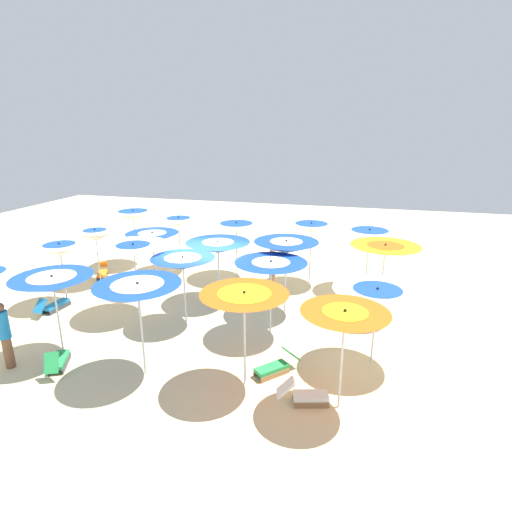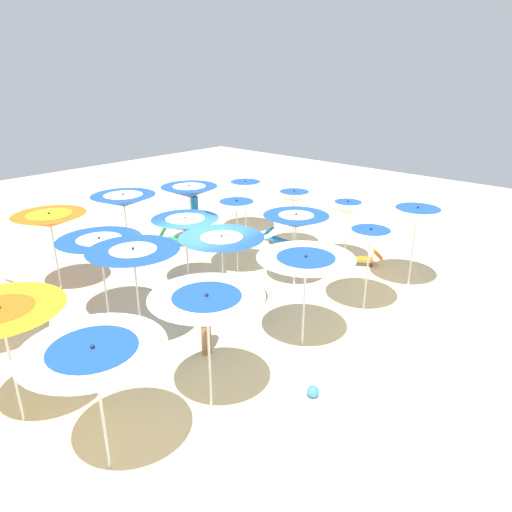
# 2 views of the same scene
# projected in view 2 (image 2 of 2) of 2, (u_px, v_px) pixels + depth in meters

# --- Properties ---
(ground) EXTENTS (42.25, 42.25, 0.04)m
(ground) POSITION_uv_depth(u_px,v_px,m) (202.00, 301.00, 13.87)
(ground) COLOR beige
(beach_umbrella_0) EXTENTS (2.22, 2.22, 2.16)m
(beach_umbrella_0) POSITION_uv_depth(u_px,v_px,m) (245.00, 186.00, 19.10)
(beach_umbrella_0) COLOR silver
(beach_umbrella_0) RESTS_ON ground
(beach_umbrella_1) EXTENTS (2.09, 2.09, 2.39)m
(beach_umbrella_1) POSITION_uv_depth(u_px,v_px,m) (189.00, 192.00, 17.38)
(beach_umbrella_1) COLOR silver
(beach_umbrella_1) RESTS_ON ground
(beach_umbrella_2) EXTENTS (2.12, 2.12, 2.52)m
(beach_umbrella_2) POSITION_uv_depth(u_px,v_px,m) (124.00, 201.00, 15.64)
(beach_umbrella_2) COLOR silver
(beach_umbrella_2) RESTS_ON ground
(beach_umbrella_3) EXTENTS (2.08, 2.08, 2.48)m
(beach_umbrella_3) POSITION_uv_depth(u_px,v_px,m) (50.00, 220.00, 13.71)
(beach_umbrella_3) COLOR silver
(beach_umbrella_3) RESTS_ON ground
(beach_umbrella_5) EXTENTS (1.92, 1.92, 2.27)m
(beach_umbrella_5) POSITION_uv_depth(u_px,v_px,m) (294.00, 197.00, 17.09)
(beach_umbrella_5) COLOR silver
(beach_umbrella_5) RESTS_ON ground
(beach_umbrella_6) EXTENTS (2.28, 2.28, 2.48)m
(beach_umbrella_6) POSITION_uv_depth(u_px,v_px,m) (237.00, 206.00, 15.04)
(beach_umbrella_6) COLOR silver
(beach_umbrella_6) RESTS_ON ground
(beach_umbrella_7) EXTENTS (2.01, 2.01, 2.28)m
(beach_umbrella_7) POSITION_uv_depth(u_px,v_px,m) (185.00, 224.00, 14.00)
(beach_umbrella_7) COLOR silver
(beach_umbrella_7) RESTS_ON ground
(beach_umbrella_8) EXTENTS (2.15, 2.15, 2.37)m
(beach_umbrella_8) POSITION_uv_depth(u_px,v_px,m) (100.00, 245.00, 12.04)
(beach_umbrella_8) COLOR silver
(beach_umbrella_8) RESTS_ON ground
(beach_umbrella_10) EXTENTS (1.90, 1.90, 2.26)m
(beach_umbrella_10) POSITION_uv_depth(u_px,v_px,m) (348.00, 208.00, 15.84)
(beach_umbrella_10) COLOR silver
(beach_umbrella_10) RESTS_ON ground
(beach_umbrella_11) EXTENTS (1.98, 1.98, 2.35)m
(beach_umbrella_11) POSITION_uv_depth(u_px,v_px,m) (296.00, 221.00, 14.10)
(beach_umbrella_11) COLOR silver
(beach_umbrella_11) RESTS_ON ground
(beach_umbrella_12) EXTENTS (2.27, 2.27, 2.28)m
(beach_umbrella_12) POSITION_uv_depth(u_px,v_px,m) (222.00, 244.00, 12.46)
(beach_umbrella_12) COLOR silver
(beach_umbrella_12) RESTS_ON ground
(beach_umbrella_13) EXTENTS (2.14, 2.14, 2.55)m
(beach_umbrella_13) POSITION_uv_depth(u_px,v_px,m) (134.00, 258.00, 10.82)
(beach_umbrella_13) COLOR silver
(beach_umbrella_13) RESTS_ON ground
(beach_umbrella_14) EXTENTS (2.24, 2.24, 2.49)m
(beach_umbrella_14) POSITION_uv_depth(u_px,v_px,m) (1.00, 316.00, 8.29)
(beach_umbrella_14) COLOR silver
(beach_umbrella_14) RESTS_ON ground
(beach_umbrella_15) EXTENTS (2.20, 2.20, 2.56)m
(beach_umbrella_15) POSITION_uv_depth(u_px,v_px,m) (417.00, 214.00, 14.00)
(beach_umbrella_15) COLOR silver
(beach_umbrella_15) RESTS_ON ground
(beach_umbrella_16) EXTENTS (2.16, 2.16, 2.42)m
(beach_umbrella_16) POSITION_uv_depth(u_px,v_px,m) (370.00, 236.00, 12.59)
(beach_umbrella_16) COLOR silver
(beach_umbrella_16) RESTS_ON ground
(beach_umbrella_17) EXTENTS (2.29, 2.29, 2.37)m
(beach_umbrella_17) POSITION_uv_depth(u_px,v_px,m) (306.00, 264.00, 10.87)
(beach_umbrella_17) COLOR silver
(beach_umbrella_17) RESTS_ON ground
(beach_umbrella_18) EXTENTS (2.16, 2.16, 2.53)m
(beach_umbrella_18) POSITION_uv_depth(u_px,v_px,m) (207.00, 305.00, 8.66)
(beach_umbrella_18) COLOR silver
(beach_umbrella_18) RESTS_ON ground
(beach_umbrella_19) EXTENTS (2.27, 2.27, 2.43)m
(beach_umbrella_19) POSITION_uv_depth(u_px,v_px,m) (94.00, 358.00, 7.23)
(beach_umbrella_19) COLOR silver
(beach_umbrella_19) RESTS_ON ground
(lounger_0) EXTENTS (0.84, 1.25, 0.70)m
(lounger_0) POSITION_uv_depth(u_px,v_px,m) (175.00, 239.00, 18.23)
(lounger_0) COLOR #333338
(lounger_0) RESTS_ON ground
(lounger_1) EXTENTS (0.92, 1.26, 0.58)m
(lounger_1) POSITION_uv_depth(u_px,v_px,m) (362.00, 259.00, 16.34)
(lounger_1) COLOR #333338
(lounger_1) RESTS_ON ground
(lounger_2) EXTENTS (1.12, 1.17, 0.59)m
(lounger_2) POSITION_uv_depth(u_px,v_px,m) (51.00, 296.00, 13.64)
(lounger_2) COLOR olive
(lounger_2) RESTS_ON ground
(lounger_3) EXTENTS (1.24, 0.69, 0.62)m
(lounger_3) POSITION_uv_depth(u_px,v_px,m) (3.00, 296.00, 13.62)
(lounger_3) COLOR olive
(lounger_3) RESTS_ON ground
(lounger_4) EXTENTS (0.42, 1.38, 0.62)m
(lounger_4) POSITION_uv_depth(u_px,v_px,m) (279.00, 240.00, 18.18)
(lounger_4) COLOR #333338
(lounger_4) RESTS_ON ground
(beachgoer_0) EXTENTS (0.30, 0.30, 1.77)m
(beachgoer_0) POSITION_uv_depth(u_px,v_px,m) (205.00, 319.00, 10.94)
(beachgoer_0) COLOR #A3704C
(beachgoer_0) RESTS_ON ground
(beachgoer_1) EXTENTS (0.30, 0.30, 1.84)m
(beachgoer_1) POSITION_uv_depth(u_px,v_px,m) (195.00, 212.00, 19.00)
(beachgoer_1) COLOR brown
(beachgoer_1) RESTS_ON ground
(beach_ball) EXTENTS (0.26, 0.26, 0.26)m
(beach_ball) POSITION_uv_depth(u_px,v_px,m) (313.00, 392.00, 9.73)
(beach_ball) COLOR #337FE5
(beach_ball) RESTS_ON ground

